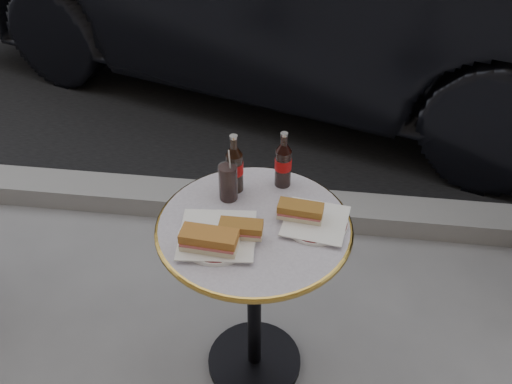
# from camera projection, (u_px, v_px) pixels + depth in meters

# --- Properties ---
(ground) EXTENTS (80.00, 80.00, 0.00)m
(ground) POSITION_uv_depth(u_px,v_px,m) (254.00, 363.00, 2.24)
(ground) COLOR gray
(ground) RESTS_ON ground
(curb) EXTENTS (40.00, 0.20, 0.12)m
(curb) POSITION_uv_depth(u_px,v_px,m) (277.00, 207.00, 2.91)
(curb) COLOR gray
(curb) RESTS_ON ground
(bistro_table) EXTENTS (0.62, 0.62, 0.73)m
(bistro_table) POSITION_uv_depth(u_px,v_px,m) (254.00, 301.00, 2.01)
(bistro_table) COLOR #BAB2C4
(bistro_table) RESTS_ON ground
(plate_left) EXTENTS (0.26, 0.26, 0.01)m
(plate_left) POSITION_uv_depth(u_px,v_px,m) (217.00, 237.00, 1.73)
(plate_left) COLOR white
(plate_left) RESTS_ON bistro_table
(plate_right) EXTENTS (0.26, 0.26, 0.01)m
(plate_right) POSITION_uv_depth(u_px,v_px,m) (315.00, 223.00, 1.78)
(plate_right) COLOR white
(plate_right) RESTS_ON bistro_table
(sandwich_left_a) EXTENTS (0.17, 0.09, 0.06)m
(sandwich_left_a) POSITION_uv_depth(u_px,v_px,m) (209.00, 241.00, 1.66)
(sandwich_left_a) COLOR #AD6B2C
(sandwich_left_a) RESTS_ON plate_left
(sandwich_left_b) EXTENTS (0.13, 0.06, 0.05)m
(sandwich_left_b) POSITION_uv_depth(u_px,v_px,m) (241.00, 230.00, 1.71)
(sandwich_left_b) COLOR #986126
(sandwich_left_b) RESTS_ON plate_left
(sandwich_right) EXTENTS (0.15, 0.08, 0.05)m
(sandwich_right) POSITION_uv_depth(u_px,v_px,m) (300.00, 212.00, 1.77)
(sandwich_right) COLOR #976226
(sandwich_right) RESTS_ON plate_right
(cola_bottle_left) EXTENTS (0.07, 0.07, 0.21)m
(cola_bottle_left) POSITION_uv_depth(u_px,v_px,m) (234.00, 163.00, 1.85)
(cola_bottle_left) COLOR black
(cola_bottle_left) RESTS_ON bistro_table
(cola_bottle_right) EXTENTS (0.06, 0.06, 0.21)m
(cola_bottle_right) POSITION_uv_depth(u_px,v_px,m) (283.00, 159.00, 1.88)
(cola_bottle_right) COLOR black
(cola_bottle_right) RESTS_ON bistro_table
(cola_glass) EXTENTS (0.08, 0.08, 0.13)m
(cola_glass) POSITION_uv_depth(u_px,v_px,m) (228.00, 182.00, 1.84)
(cola_glass) COLOR black
(cola_glass) RESTS_ON bistro_table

